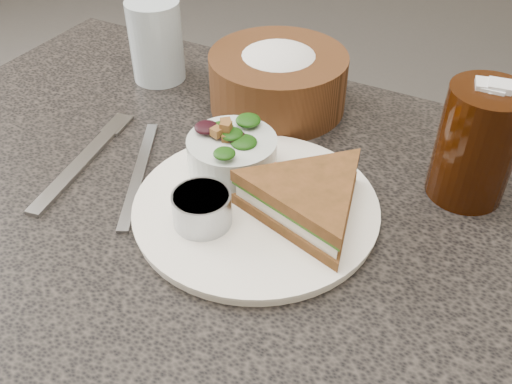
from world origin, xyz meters
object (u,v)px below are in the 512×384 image
Objects in this scene: dining_table at (231,379)px; dressing_ramekin at (202,209)px; salad_bowl at (232,149)px; water_glass at (156,41)px; dinner_plate at (256,208)px; bread_basket at (278,72)px; cola_glass at (478,140)px; sandwich at (309,200)px.

dressing_ramekin is at bearing -83.85° from dining_table.
salad_bowl is 0.29m from water_glass.
water_glass is (-0.29, 0.21, 0.06)m from dinner_plate.
salad_bowl is 0.18m from bread_basket.
dressing_ramekin is (0.01, -0.05, 0.41)m from dining_table.
cola_glass reaches higher than dressing_ramekin.
bread_basket is at bearing 99.22° from dressing_ramekin.
bread_basket is at bearing 165.72° from cola_glass.
dinner_plate is 1.56× the size of sandwich.
dining_table is 0.38m from dinner_plate.
dining_table is at bearing -80.11° from bread_basket.
dining_table is at bearing -148.02° from cola_glass.
dressing_ramekin is 0.32m from cola_glass.
dinner_plate is 0.07m from sandwich.
water_glass reaches higher than salad_bowl.
bread_basket is (-0.14, 0.21, 0.02)m from sandwich.
sandwich is (0.06, 0.01, 0.03)m from dinner_plate.
salad_bowl reaches higher than dressing_ramekin.
cola_glass is 0.50m from water_glass.
dressing_ramekin is at bearing -130.54° from sandwich.
dining_table is 3.58× the size of dinner_plate.
dressing_ramekin is 0.33× the size of bread_basket.
water_glass is at bearing -177.52° from bread_basket.
bread_basket is 1.29× the size of cola_glass.
cola_glass is (0.24, 0.20, 0.04)m from dressing_ramekin.
cola_glass reaches higher than dinner_plate.
cola_glass reaches higher than sandwich.
salad_bowl is at bearing -36.47° from water_glass.
salad_bowl is 0.10m from dressing_ramekin.
dinner_plate is at bearing -37.90° from salad_bowl.
water_glass is at bearing 132.82° from dressing_ramekin.
water_glass reaches higher than dinner_plate.
water_glass is at bearing 143.53° from salad_bowl.
dining_table is 5.58× the size of sandwich.
sandwich is 0.40m from water_glass.
bread_basket is 0.30m from cola_glass.
cola_glass reaches higher than water_glass.
bread_basket is (-0.05, 0.28, 0.02)m from dressing_ramekin.
sandwich is 0.21m from cola_glass.
dressing_ramekin is at bearing -47.18° from water_glass.
water_glass reaches higher than dressing_ramekin.
water_glass reaches higher than bread_basket.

